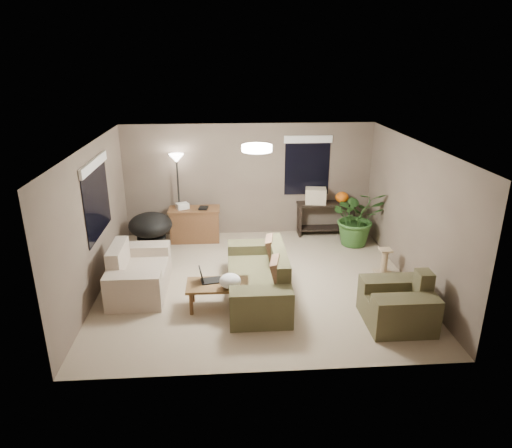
{
  "coord_description": "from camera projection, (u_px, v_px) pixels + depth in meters",
  "views": [
    {
      "loc": [
        -0.53,
        -7.36,
        3.84
      ],
      "look_at": [
        0.0,
        0.2,
        1.05
      ],
      "focal_mm": 32.0,
      "sensor_mm": 36.0,
      "label": 1
    }
  ],
  "objects": [
    {
      "name": "main_sofa",
      "position": [
        259.0,
        280.0,
        7.7
      ],
      "size": [
        0.95,
        2.2,
        0.85
      ],
      "color": "#4A472C",
      "rests_on": "ground"
    },
    {
      "name": "ceiling_fixture",
      "position": [
        257.0,
        148.0,
        7.41
      ],
      "size": [
        0.5,
        0.5,
        0.1
      ],
      "primitive_type": "cylinder",
      "color": "white",
      "rests_on": "room_shell"
    },
    {
      "name": "armchair",
      "position": [
        398.0,
        305.0,
        6.91
      ],
      "size": [
        0.95,
        1.0,
        0.85
      ],
      "color": "#4D482E",
      "rests_on": "ground"
    },
    {
      "name": "houseplant",
      "position": [
        357.0,
        223.0,
        9.77
      ],
      "size": [
        1.12,
        1.24,
        0.97
      ],
      "primitive_type": "imported",
      "color": "#2D5923",
      "rests_on": "ground"
    },
    {
      "name": "desk_papers",
      "position": [
        187.0,
        206.0,
        9.83
      ],
      "size": [
        0.71,
        0.32,
        0.12
      ],
      "color": "silver",
      "rests_on": "desk"
    },
    {
      "name": "floor_lamp",
      "position": [
        177.0,
        169.0,
        9.7
      ],
      "size": [
        0.32,
        0.32,
        1.91
      ],
      "color": "black",
      "rests_on": "ground"
    },
    {
      "name": "desk",
      "position": [
        195.0,
        224.0,
        10.0
      ],
      "size": [
        1.1,
        0.5,
        0.75
      ],
      "color": "brown",
      "rests_on": "ground"
    },
    {
      "name": "window_back",
      "position": [
        308.0,
        156.0,
        10.04
      ],
      "size": [
        1.06,
        0.05,
        1.33
      ],
      "color": "black",
      "rests_on": "room_shell"
    },
    {
      "name": "cardboard_box",
      "position": [
        316.0,
        196.0,
        10.17
      ],
      "size": [
        0.5,
        0.4,
        0.34
      ],
      "primitive_type": "cube",
      "rotation": [
        0.0,
        0.0,
        -0.16
      ],
      "color": "beige",
      "rests_on": "console_table"
    },
    {
      "name": "pumpkin",
      "position": [
        342.0,
        197.0,
        10.22
      ],
      "size": [
        0.31,
        0.31,
        0.24
      ],
      "primitive_type": "ellipsoid",
      "rotation": [
        0.0,
        0.0,
        0.04
      ],
      "color": "orange",
      "rests_on": "console_table"
    },
    {
      "name": "throw_pillows",
      "position": [
        275.0,
        260.0,
        7.59
      ],
      "size": [
        0.32,
        1.38,
        0.47
      ],
      "color": "#8C7251",
      "rests_on": "main_sofa"
    },
    {
      "name": "console_table",
      "position": [
        326.0,
        216.0,
        10.35
      ],
      "size": [
        1.3,
        0.4,
        0.75
      ],
      "color": "black",
      "rests_on": "ground"
    },
    {
      "name": "window_left",
      "position": [
        96.0,
        185.0,
        7.74
      ],
      "size": [
        0.05,
        1.56,
        1.33
      ],
      "color": "black",
      "rests_on": "room_shell"
    },
    {
      "name": "cat_scratching_post",
      "position": [
        384.0,
        263.0,
        8.51
      ],
      "size": [
        0.32,
        0.32,
        0.5
      ],
      "color": "tan",
      "rests_on": "ground"
    },
    {
      "name": "loveseat",
      "position": [
        138.0,
        274.0,
        7.89
      ],
      "size": [
        0.9,
        1.6,
        0.85
      ],
      "color": "beige",
      "rests_on": "ground"
    },
    {
      "name": "coffee_table",
      "position": [
        218.0,
        287.0,
        7.32
      ],
      "size": [
        1.0,
        0.55,
        0.42
      ],
      "color": "brown",
      "rests_on": "ground"
    },
    {
      "name": "laptop",
      "position": [
        207.0,
        278.0,
        7.36
      ],
      "size": [
        0.39,
        0.29,
        0.24
      ],
      "color": "black",
      "rests_on": "coffee_table"
    },
    {
      "name": "plastic_bag",
      "position": [
        230.0,
        281.0,
        7.13
      ],
      "size": [
        0.36,
        0.33,
        0.24
      ],
      "primitive_type": "ellipsoid",
      "rotation": [
        0.0,
        0.0,
        -0.08
      ],
      "color": "white",
      "rests_on": "coffee_table"
    },
    {
      "name": "papasan_chair",
      "position": [
        151.0,
        229.0,
        9.51
      ],
      "size": [
        1.04,
        1.04,
        0.8
      ],
      "color": "black",
      "rests_on": "ground"
    },
    {
      "name": "room_shell",
      "position": [
        257.0,
        217.0,
        7.82
      ],
      "size": [
        5.5,
        5.5,
        5.5
      ],
      "color": "tan",
      "rests_on": "ground"
    }
  ]
}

